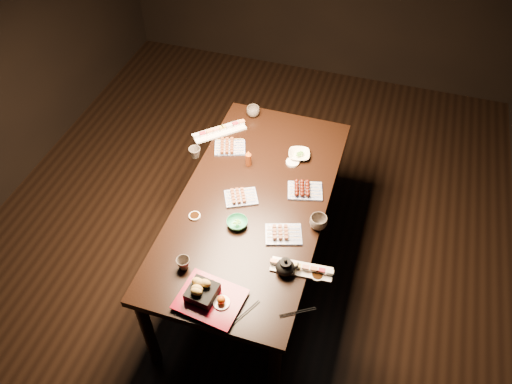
% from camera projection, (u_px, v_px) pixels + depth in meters
% --- Properties ---
extents(ground, '(5.00, 5.00, 0.00)m').
position_uv_depth(ground, '(240.00, 247.00, 3.80)').
color(ground, black).
rests_on(ground, ground).
extents(dining_table, '(1.41, 1.99, 0.75)m').
position_uv_depth(dining_table, '(254.00, 236.00, 3.39)').
color(dining_table, black).
rests_on(dining_table, ground).
extents(sushi_platter_near, '(0.35, 0.12, 0.04)m').
position_uv_depth(sushi_platter_near, '(302.00, 268.00, 2.75)').
color(sushi_platter_near, white).
rests_on(sushi_platter_near, dining_table).
extents(sushi_platter_far, '(0.35, 0.34, 0.05)m').
position_uv_depth(sushi_platter_far, '(219.00, 130.00, 3.54)').
color(sushi_platter_far, white).
rests_on(sushi_platter_far, dining_table).
extents(yakitori_plate_center, '(0.24, 0.22, 0.05)m').
position_uv_depth(yakitori_plate_center, '(241.00, 196.00, 3.11)').
color(yakitori_plate_center, '#828EB6').
rests_on(yakitori_plate_center, dining_table).
extents(yakitori_plate_right, '(0.25, 0.21, 0.05)m').
position_uv_depth(yakitori_plate_right, '(284.00, 232.00, 2.91)').
color(yakitori_plate_right, '#828EB6').
rests_on(yakitori_plate_right, dining_table).
extents(yakitori_plate_left, '(0.25, 0.21, 0.05)m').
position_uv_depth(yakitori_plate_left, '(230.00, 146.00, 3.42)').
color(yakitori_plate_left, '#828EB6').
rests_on(yakitori_plate_left, dining_table).
extents(tsukune_plate, '(0.25, 0.21, 0.05)m').
position_uv_depth(tsukune_plate, '(305.00, 189.00, 3.14)').
color(tsukune_plate, '#828EB6').
rests_on(tsukune_plate, dining_table).
extents(edamame_bowl_green, '(0.15, 0.15, 0.04)m').
position_uv_depth(edamame_bowl_green, '(237.00, 223.00, 2.96)').
color(edamame_bowl_green, '#349E69').
rests_on(edamame_bowl_green, dining_table).
extents(edamame_bowl_cream, '(0.17, 0.17, 0.04)m').
position_uv_depth(edamame_bowl_cream, '(299.00, 155.00, 3.37)').
color(edamame_bowl_cream, '#F7EACA').
rests_on(edamame_bowl_cream, dining_table).
extents(tempura_tray, '(0.37, 0.31, 0.12)m').
position_uv_depth(tempura_tray, '(210.00, 295.00, 2.58)').
color(tempura_tray, black).
rests_on(tempura_tray, dining_table).
extents(teacup_near_left, '(0.11, 0.11, 0.07)m').
position_uv_depth(teacup_near_left, '(183.00, 263.00, 2.75)').
color(teacup_near_left, '#4F453C').
rests_on(teacup_near_left, dining_table).
extents(teacup_mid_right, '(0.15, 0.15, 0.08)m').
position_uv_depth(teacup_mid_right, '(318.00, 222.00, 2.94)').
color(teacup_mid_right, '#4F453C').
rests_on(teacup_mid_right, dining_table).
extents(teacup_far_left, '(0.10, 0.10, 0.07)m').
position_uv_depth(teacup_far_left, '(195.00, 153.00, 3.36)').
color(teacup_far_left, '#4F453C').
rests_on(teacup_far_left, dining_table).
extents(teacup_far_right, '(0.12, 0.12, 0.08)m').
position_uv_depth(teacup_far_right, '(253.00, 111.00, 3.66)').
color(teacup_far_right, '#4F453C').
rests_on(teacup_far_right, dining_table).
extents(teapot, '(0.15, 0.15, 0.11)m').
position_uv_depth(teapot, '(285.00, 266.00, 2.72)').
color(teapot, black).
rests_on(teapot, dining_table).
extents(condiment_bottle, '(0.04, 0.04, 0.12)m').
position_uv_depth(condiment_bottle, '(248.00, 158.00, 3.29)').
color(condiment_bottle, maroon).
rests_on(condiment_bottle, dining_table).
extents(sauce_dish_west, '(0.10, 0.10, 0.01)m').
position_uv_depth(sauce_dish_west, '(195.00, 216.00, 3.02)').
color(sauce_dish_west, white).
rests_on(sauce_dish_west, dining_table).
extents(sauce_dish_east, '(0.10, 0.10, 0.02)m').
position_uv_depth(sauce_dish_east, '(292.00, 162.00, 3.33)').
color(sauce_dish_east, white).
rests_on(sauce_dish_east, dining_table).
extents(sauce_dish_se, '(0.07, 0.07, 0.01)m').
position_uv_depth(sauce_dish_se, '(317.00, 276.00, 2.73)').
color(sauce_dish_se, white).
rests_on(sauce_dish_se, dining_table).
extents(sauce_dish_nw, '(0.10, 0.10, 0.01)m').
position_uv_depth(sauce_dish_nw, '(203.00, 137.00, 3.51)').
color(sauce_dish_nw, white).
rests_on(sauce_dish_nw, dining_table).
extents(chopsticks_near, '(0.11, 0.18, 0.01)m').
position_uv_depth(chopsticks_near, '(246.00, 312.00, 2.58)').
color(chopsticks_near, black).
rests_on(chopsticks_near, dining_table).
extents(chopsticks_se, '(0.18, 0.12, 0.01)m').
position_uv_depth(chopsticks_se, '(298.00, 312.00, 2.58)').
color(chopsticks_se, black).
rests_on(chopsticks_se, dining_table).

